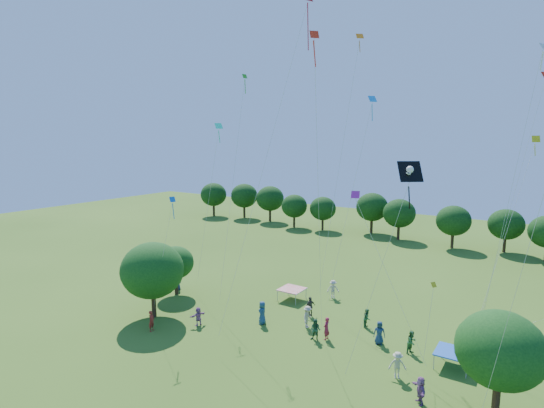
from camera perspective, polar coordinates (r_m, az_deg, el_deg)
The scene contains 35 objects.
near_tree_west at distance 37.90m, azimuth -15.79°, elevation -8.57°, with size 5.32×5.32×6.56m.
near_tree_north at distance 43.00m, azimuth -12.84°, elevation -7.70°, with size 3.56×3.56×4.84m.
near_tree_east at distance 27.02m, azimuth 28.34°, elevation -16.87°, with size 4.64×4.64×6.07m.
treeline at distance 67.29m, azimuth 18.44°, elevation -1.31°, with size 88.01×8.77×6.77m.
tent_red_stripe at distance 41.28m, azimuth 2.68°, elevation -11.38°, with size 2.20×2.20×1.10m.
tent_blue at distance 32.44m, azimuth 23.18°, elevation -17.87°, with size 2.20×2.20×1.10m.
crowd_person_0 at distance 44.98m, azimuth -12.56°, elevation -10.12°, with size 0.85×0.46×1.72m, color navy.
crowd_person_1 at distance 36.38m, azimuth -15.89°, elevation -14.88°, with size 0.62×0.40×1.67m, color #9F271D.
crowd_person_2 at distance 36.57m, azimuth 12.67°, elevation -14.73°, with size 0.76×0.41×1.55m, color #25572C.
crowd_person_3 at distance 42.09m, azimuth 8.21°, elevation -11.26°, with size 1.17×0.53×1.80m, color beige.
crowd_person_4 at distance 35.49m, azimuth 27.03°, elevation -16.08°, with size 1.01×0.46×1.73m, color #423835.
crowd_person_5 at distance 28.09m, azimuth 19.31°, elevation -22.55°, with size 1.52×0.54×1.62m, color #885089.
crowd_person_6 at distance 36.27m, azimuth -1.32°, elevation -14.39°, with size 0.95×0.51×1.92m, color navy.
crowd_person_7 at distance 33.98m, azimuth 7.32°, elevation -16.26°, with size 0.66×0.42×1.77m, color maroon.
crowd_person_8 at distance 33.35m, azimuth 18.28°, elevation -17.22°, with size 0.83×0.45×1.69m, color #2B6631.
crowd_person_9 at distance 30.06m, azimuth 16.51°, elevation -20.06°, with size 1.15×0.52×1.77m, color #B6B492.
crowd_person_10 at distance 37.89m, azimuth 5.16°, elevation -13.56°, with size 1.01×0.46×1.73m, color #403833.
crowd_person_11 at distance 36.58m, azimuth -9.88°, elevation -14.64°, with size 1.44×0.52×1.55m, color #A25E9A.
crowd_person_12 at distance 34.03m, azimuth 14.24°, elevation -16.43°, with size 0.87×0.47×1.76m, color navy.
crowd_person_14 at distance 33.77m, azimuth 5.88°, elevation -16.48°, with size 0.83×0.45×1.67m, color #225032.
crowd_person_15 at distance 35.74m, azimuth 4.80°, elevation -14.88°, with size 1.19×0.53×1.81m, color #B0A48D.
pirate_kite at distance 22.60m, azimuth 17.89°, elevation 3.66°, with size 3.97×1.23×12.76m.
red_high_kite at distance 30.19m, azimuth 2.36°, elevation 17.09°, with size 4.52×5.26×23.60m.
small_kite_0 at distance 25.51m, azimuth 6.03°, elevation 9.59°, with size 2.67×6.66×19.61m.
small_kite_1 at distance 38.18m, azimuth 10.44°, elevation 13.66°, with size 2.98×1.92×22.74m.
small_kite_2 at distance 36.91m, azimuth 30.75°, elevation 2.97°, with size 2.84×7.92×14.17m.
small_kite_4 at distance 34.53m, azimuth -13.67°, elevation -2.36°, with size 2.75×0.49×9.46m.
small_kite_5 at distance 25.82m, azimuth 13.21°, elevation -3.95°, with size 4.30×2.58×10.87m.
small_kite_6 at distance 30.73m, azimuth 30.75°, elevation 8.05°, with size 2.53×0.54×19.51m.
small_kite_7 at distance 41.05m, azimuth -7.63°, elevation 6.91°, with size 2.26×1.89×15.42m.
small_kite_8 at distance 34.88m, azimuth 31.34°, elevation 7.78°, with size 2.99×5.57×18.56m.
small_kite_9 at distance 31.15m, azimuth 31.60°, elevation -13.29°, with size 4.46×2.00×3.78m.
small_kite_10 at distance 28.68m, azimuth 20.66°, elevation -12.11°, with size 0.43×0.79×5.13m.
small_kite_11 at distance 38.03m, azimuth -4.59°, elevation 8.82°, with size 0.55×4.69×19.65m.
small_kite_12 at distance 36.57m, azimuth 12.30°, elevation 8.71°, with size 2.76×3.16×17.46m.
Camera 1 is at (14.97, -8.82, 15.11)m, focal length 28.00 mm.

